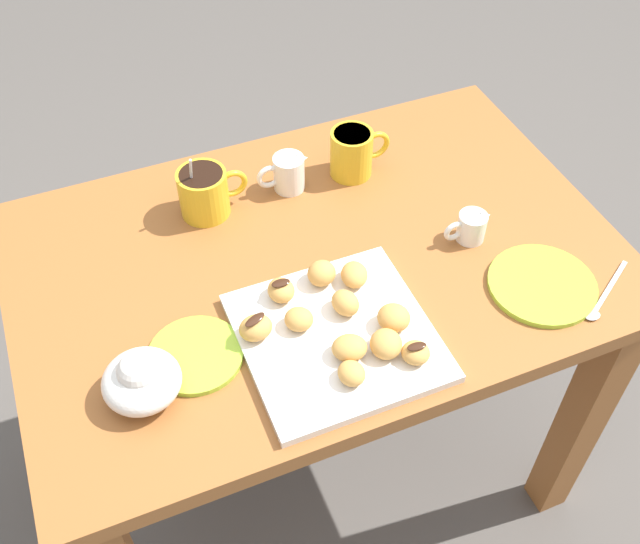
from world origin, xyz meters
The scene contains 25 objects.
ground_plane centered at (0.00, 0.00, 0.00)m, with size 8.00×8.00×0.00m, color #514C47.
dining_table centered at (0.00, 0.00, 0.61)m, with size 1.07×0.72×0.75m.
pastry_plate_square centered at (-0.04, -0.19, 0.76)m, with size 0.30×0.30×0.02m, color silver.
coffee_mug_mustard_left centered at (-0.15, 0.19, 0.80)m, with size 0.13×0.09×0.14m.
coffee_mug_mustard_right centered at (0.15, 0.19, 0.80)m, with size 0.12×0.08×0.10m.
cream_pitcher_white centered at (0.02, 0.19, 0.79)m, with size 0.10×0.06×0.07m.
ice_cream_bowl centered at (-0.35, -0.17, 0.79)m, with size 0.12×0.12×0.09m.
chocolate_sauce_pitcher centered at (0.27, -0.06, 0.78)m, with size 0.09×0.05×0.06m.
saucer_lime_left centered at (0.33, -0.22, 0.75)m, with size 0.19×0.19×0.01m, color #9EC633.
saucer_lime_right centered at (-0.26, -0.13, 0.75)m, with size 0.15×0.15×0.01m, color #9EC633.
loose_spoon_near_saucer centered at (0.41, -0.28, 0.75)m, with size 0.14×0.09×0.01m.
beignet_0 centered at (0.03, -0.09, 0.78)m, with size 0.05×0.06×0.03m, color #D19347.
beignet_1 centered at (0.02, -0.25, 0.78)m, with size 0.05×0.06×0.04m, color #D19347.
beignet_2 centered at (-0.16, -0.14, 0.78)m, with size 0.05×0.05×0.04m, color #D19347.
chocolate_drizzle_2 centered at (-0.16, -0.14, 0.80)m, with size 0.04×0.02×0.01m, color #381E11.
beignet_3 centered at (-0.02, -0.07, 0.78)m, with size 0.05×0.05×0.04m, color #D19347.
beignet_4 centered at (-0.06, -0.27, 0.78)m, with size 0.05×0.04×0.03m, color #D19347.
beignet_5 centered at (0.05, -0.28, 0.78)m, with size 0.04×0.04×0.03m, color #D19347.
chocolate_drizzle_5 centered at (0.05, -0.28, 0.80)m, with size 0.03×0.02×0.01m, color #381E11.
beignet_6 centered at (-0.01, -0.15, 0.78)m, with size 0.04×0.05×0.04m, color #D19347.
beignet_7 centered at (-0.04, -0.23, 0.78)m, with size 0.06×0.05×0.03m, color #D19347.
beignet_8 centered at (-0.10, -0.08, 0.78)m, with size 0.04×0.05×0.03m, color #D19347.
chocolate_drizzle_8 centered at (-0.10, -0.08, 0.80)m, with size 0.03×0.02×0.01m, color #381E11.
beignet_9 centered at (0.05, -0.21, 0.78)m, with size 0.05×0.05×0.04m, color #D19347.
beignet_10 centered at (-0.09, -0.15, 0.78)m, with size 0.04×0.05×0.03m, color #D19347.
Camera 1 is at (-0.34, -0.85, 1.71)m, focal length 41.90 mm.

